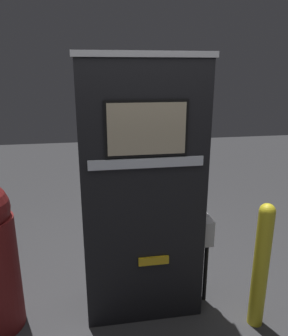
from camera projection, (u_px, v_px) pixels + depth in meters
ground_plane at (146, 321)px, 2.65m from camera, size 14.00×14.00×0.00m
gas_pump at (142, 192)px, 2.55m from camera, size 1.02×0.46×2.07m
safety_bollard at (261, 264)px, 2.48m from camera, size 0.12×0.12×1.03m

